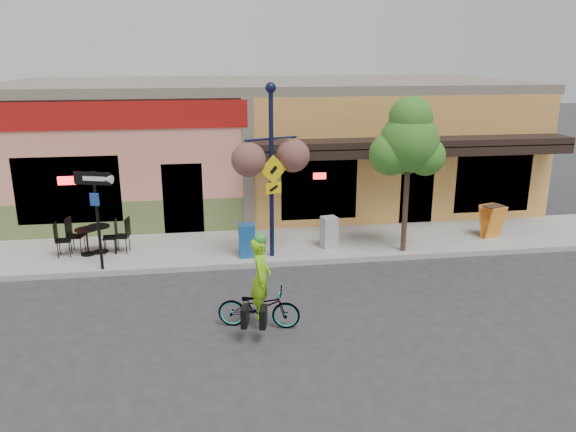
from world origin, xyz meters
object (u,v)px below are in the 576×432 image
object	(u,v)px
building	(266,142)
lamp_post	(271,172)
one_way_sign	(98,221)
newspaper_box_blue	(247,240)
bicycle	(259,307)
street_tree	(407,175)
newspaper_box_grey	(329,232)
cyclist_rider	(261,289)

from	to	relation	value
building	lamp_post	distance (m)	6.55
one_way_sign	newspaper_box_blue	world-z (taller)	one_way_sign
one_way_sign	bicycle	bearing A→B (deg)	-24.97
newspaper_box_blue	street_tree	distance (m)	4.67
newspaper_box_blue	newspaper_box_grey	size ratio (longest dim) A/B	1.03
cyclist_rider	one_way_sign	size ratio (longest dim) A/B	0.66
newspaper_box_grey	newspaper_box_blue	bearing A→B (deg)	177.79
street_tree	cyclist_rider	bearing A→B (deg)	-140.01
one_way_sign	street_tree	world-z (taller)	street_tree
bicycle	newspaper_box_blue	xyz separation A→B (m)	(0.05, 3.80, 0.16)
lamp_post	street_tree	world-z (taller)	lamp_post
building	street_tree	distance (m)	7.32
building	street_tree	world-z (taller)	building
cyclist_rider	one_way_sign	world-z (taller)	one_way_sign
lamp_post	cyclist_rider	bearing A→B (deg)	-118.74
cyclist_rider	one_way_sign	distance (m)	5.11
bicycle	street_tree	xyz separation A→B (m)	(4.40, 3.65, 1.86)
lamp_post	one_way_sign	bearing A→B (deg)	165.73
lamp_post	newspaper_box_blue	size ratio (longest dim) A/B	5.05
one_way_sign	cyclist_rider	bearing A→B (deg)	-24.59
cyclist_rider	newspaper_box_blue	bearing A→B (deg)	13.64
street_tree	building	bearing A→B (deg)	114.98
street_tree	bicycle	bearing A→B (deg)	-140.33
cyclist_rider	lamp_post	bearing A→B (deg)	3.46
bicycle	lamp_post	size ratio (longest dim) A/B	0.37
one_way_sign	building	bearing A→B (deg)	71.83
bicycle	street_tree	bearing A→B (deg)	-36.73
cyclist_rider	newspaper_box_grey	bearing A→B (deg)	-15.51
newspaper_box_grey	street_tree	bearing A→B (deg)	-29.03
bicycle	one_way_sign	world-z (taller)	one_way_sign
lamp_post	newspaper_box_grey	distance (m)	2.56
newspaper_box_blue	street_tree	xyz separation A→B (m)	(4.35, -0.15, 1.70)
lamp_post	newspaper_box_blue	xyz separation A→B (m)	(-0.68, 0.03, -1.86)
newspaper_box_grey	building	bearing A→B (deg)	87.71
building	newspaper_box_grey	distance (m)	6.37
lamp_post	one_way_sign	world-z (taller)	lamp_post
building	one_way_sign	bearing A→B (deg)	-126.12
one_way_sign	lamp_post	bearing A→B (deg)	22.27
bicycle	one_way_sign	size ratio (longest dim) A/B	0.67
bicycle	cyclist_rider	bearing A→B (deg)	-76.39
building	cyclist_rider	world-z (taller)	building
cyclist_rider	bicycle	bearing A→B (deg)	103.61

